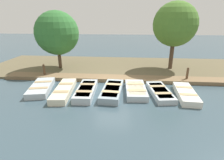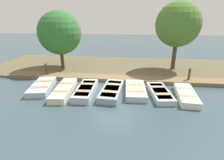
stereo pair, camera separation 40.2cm
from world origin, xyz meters
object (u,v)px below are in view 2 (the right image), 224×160
(rowboat_4, at_px, (136,90))
(rowboat_5, at_px, (160,93))
(rowboat_0, at_px, (42,86))
(rowboat_1, at_px, (64,90))
(mooring_post_far, at_px, (189,76))
(park_tree_far_left, at_px, (60,33))
(rowboat_6, at_px, (186,95))
(rowboat_3, at_px, (112,91))
(mooring_post_near, at_px, (46,70))
(rowboat_2, at_px, (86,90))
(park_tree_left, at_px, (178,25))

(rowboat_4, distance_m, rowboat_5, 1.50)
(rowboat_0, relative_size, rowboat_1, 0.89)
(mooring_post_far, bearing_deg, park_tree_far_left, -103.21)
(rowboat_6, bearing_deg, rowboat_3, -86.58)
(mooring_post_near, bearing_deg, rowboat_0, 20.21)
(rowboat_2, xyz_separation_m, park_tree_far_left, (-5.21, -3.60, 3.04))
(rowboat_4, xyz_separation_m, park_tree_left, (-5.43, 3.32, 3.78))
(rowboat_0, relative_size, rowboat_5, 1.03)
(rowboat_4, bearing_deg, rowboat_6, 80.46)
(rowboat_2, xyz_separation_m, rowboat_5, (-0.31, 4.59, -0.05))
(mooring_post_near, bearing_deg, rowboat_1, 42.44)
(park_tree_far_left, distance_m, park_tree_left, 10.08)
(rowboat_3, bearing_deg, park_tree_left, 143.59)
(rowboat_0, relative_size, mooring_post_far, 2.83)
(rowboat_1, xyz_separation_m, park_tree_left, (-5.96, 7.84, 3.77))
(rowboat_2, height_order, mooring_post_far, mooring_post_far)
(mooring_post_near, distance_m, park_tree_left, 11.38)
(rowboat_0, distance_m, rowboat_3, 4.68)
(rowboat_3, height_order, rowboat_5, rowboat_3)
(rowboat_4, height_order, park_tree_left, park_tree_left)
(rowboat_2, height_order, rowboat_5, rowboat_2)
(mooring_post_near, bearing_deg, mooring_post_far, 90.00)
(rowboat_3, xyz_separation_m, park_tree_far_left, (-5.05, -5.22, 3.05))
(rowboat_3, relative_size, rowboat_4, 1.12)
(rowboat_0, xyz_separation_m, rowboat_5, (-0.00, 7.65, -0.03))
(rowboat_1, height_order, rowboat_3, rowboat_3)
(rowboat_0, xyz_separation_m, rowboat_1, (0.35, 1.65, 0.00))
(rowboat_1, distance_m, park_tree_far_left, 6.45)
(rowboat_1, relative_size, mooring_post_near, 3.16)
(rowboat_4, height_order, mooring_post_near, mooring_post_near)
(mooring_post_far, bearing_deg, rowboat_1, -71.56)
(rowboat_3, relative_size, park_tree_left, 0.56)
(rowboat_6, bearing_deg, rowboat_4, -92.95)
(rowboat_6, height_order, mooring_post_far, mooring_post_far)
(park_tree_far_left, bearing_deg, mooring_post_near, -8.18)
(rowboat_4, relative_size, rowboat_5, 0.95)
(rowboat_6, relative_size, park_tree_left, 0.53)
(rowboat_6, xyz_separation_m, park_tree_far_left, (-5.07, -9.69, 3.06))
(rowboat_5, distance_m, park_tree_far_left, 10.03)
(rowboat_5, distance_m, mooring_post_far, 3.39)
(rowboat_4, height_order, rowboat_6, rowboat_6)
(rowboat_3, bearing_deg, rowboat_1, -82.74)
(rowboat_2, height_order, rowboat_4, rowboat_2)
(rowboat_4, height_order, rowboat_5, rowboat_4)
(rowboat_6, xyz_separation_m, park_tree_left, (-5.78, 0.34, 3.77))
(rowboat_1, relative_size, mooring_post_far, 3.16)
(mooring_post_far, relative_size, park_tree_left, 0.19)
(rowboat_2, height_order, mooring_post_near, mooring_post_near)
(park_tree_far_left, bearing_deg, rowboat_1, 22.61)
(rowboat_6, distance_m, park_tree_far_left, 11.35)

